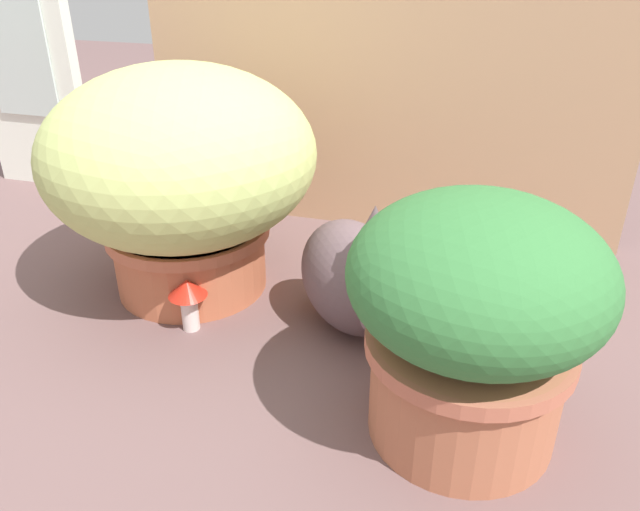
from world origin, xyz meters
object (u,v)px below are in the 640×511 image
(cat, at_px, (357,276))
(mushroom_ornament_red, at_px, (187,296))
(mushroom_ornament_pink, at_px, (155,257))
(leafy_planter, at_px, (474,314))
(grass_planter, at_px, (182,170))

(cat, relative_size, mushroom_ornament_red, 3.12)
(cat, xyz_separation_m, mushroom_ornament_red, (-0.31, -0.09, -0.05))
(mushroom_ornament_pink, bearing_deg, cat, -0.93)
(leafy_planter, bearing_deg, cat, 134.57)
(grass_planter, height_order, cat, grass_planter)
(grass_planter, bearing_deg, mushroom_ornament_pink, -127.57)
(cat, height_order, mushroom_ornament_pink, cat)
(grass_planter, height_order, mushroom_ornament_pink, grass_planter)
(mushroom_ornament_red, distance_m, mushroom_ornament_pink, 0.16)
(cat, xyz_separation_m, mushroom_ornament_pink, (-0.43, 0.01, -0.03))
(grass_planter, height_order, mushroom_ornament_red, grass_planter)
(leafy_planter, distance_m, cat, 0.33)
(grass_planter, bearing_deg, mushroom_ornament_red, -65.68)
(grass_planter, xyz_separation_m, cat, (0.38, -0.07, -0.15))
(grass_planter, relative_size, mushroom_ornament_red, 4.99)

